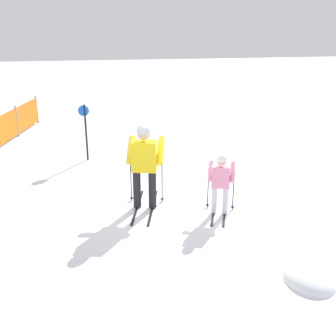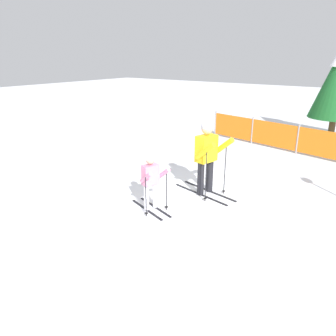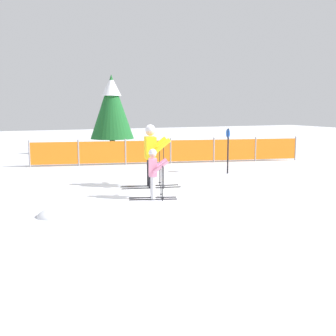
{
  "view_description": "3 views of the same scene",
  "coord_description": "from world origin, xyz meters",
  "views": [
    {
      "loc": [
        -7.59,
        0.88,
        3.6
      ],
      "look_at": [
        -0.47,
        -0.24,
        0.99
      ],
      "focal_mm": 45.0,
      "sensor_mm": 36.0,
      "label": 1
    },
    {
      "loc": [
        3.45,
        -6.06,
        3.05
      ],
      "look_at": [
        -0.48,
        -0.63,
        0.74
      ],
      "focal_mm": 35.0,
      "sensor_mm": 36.0,
      "label": 2
    },
    {
      "loc": [
        -4.14,
        -10.37,
        2.18
      ],
      "look_at": [
        0.17,
        -0.68,
        0.63
      ],
      "focal_mm": 45.0,
      "sensor_mm": 36.0,
      "label": 3
    }
  ],
  "objects": [
    {
      "name": "skier_adult",
      "position": [
        0.04,
        0.14,
        1.02
      ],
      "size": [
        1.65,
        0.82,
        1.71
      ],
      "rotation": [
        0.0,
        0.0,
        -0.23
      ],
      "color": "black",
      "rests_on": "ground_plane"
    },
    {
      "name": "snow_mound",
      "position": [
        -2.81,
        -1.94,
        0.0
      ],
      "size": [
        0.84,
        0.72,
        0.34
      ],
      "primitive_type": "ellipsoid",
      "color": "white",
      "rests_on": "ground_plane"
    },
    {
      "name": "ground_plane",
      "position": [
        0.0,
        0.0,
        0.0
      ],
      "size": [
        60.0,
        60.0,
        0.0
      ],
      "primitive_type": "plane",
      "color": "white"
    },
    {
      "name": "skier_child",
      "position": [
        -0.46,
        -1.25,
        0.71
      ],
      "size": [
        1.15,
        0.66,
        1.2
      ],
      "rotation": [
        0.0,
        0.0,
        -0.33
      ],
      "color": "black",
      "rests_on": "ground_plane"
    }
  ]
}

